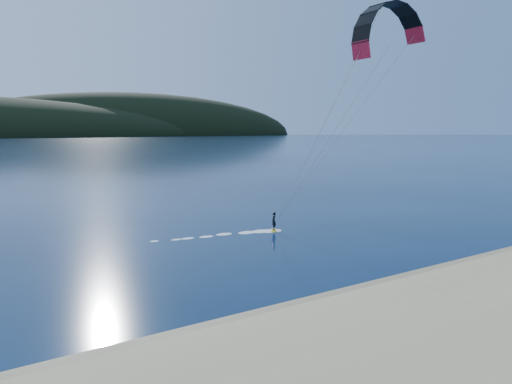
# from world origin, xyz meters

# --- Properties ---
(ground) EXTENTS (1800.00, 1800.00, 0.00)m
(ground) POSITION_xyz_m (0.00, 0.00, 0.00)
(ground) COLOR #061731
(ground) RESTS_ON ground
(wet_sand) EXTENTS (220.00, 2.50, 0.10)m
(wet_sand) POSITION_xyz_m (0.00, 4.50, 0.05)
(wet_sand) COLOR #957C56
(wet_sand) RESTS_ON ground
(kitesurfer_near) EXTENTS (21.82, 8.23, 17.98)m
(kitesurfer_near) POSITION_xyz_m (18.37, 14.86, 14.46)
(kitesurfer_near) COLOR yellow
(kitesurfer_near) RESTS_ON ground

